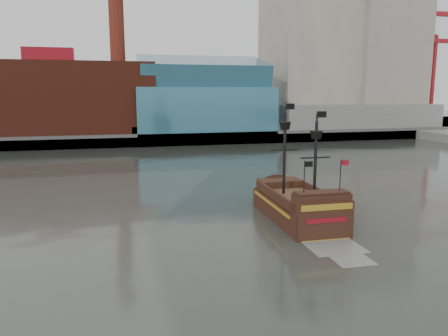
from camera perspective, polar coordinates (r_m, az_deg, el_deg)
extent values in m
plane|color=#282B26|center=(30.62, 5.29, -11.36)|extent=(400.00, 400.00, 0.00)
cube|color=slate|center=(119.66, -9.62, 4.99)|extent=(220.00, 60.00, 2.00)
cube|color=#4C4C49|center=(90.40, -8.06, 3.65)|extent=(220.00, 1.00, 2.60)
cube|color=maroon|center=(99.61, -21.61, 8.36)|extent=(42.00, 18.00, 15.00)
cube|color=#306B82|center=(98.90, -2.81, 7.59)|extent=(30.00, 16.00, 10.00)
cube|color=#B3A594|center=(118.64, 11.06, 16.53)|extent=(20.00, 22.00, 46.00)
cube|color=gray|center=(123.51, 19.62, 14.01)|extent=(18.00, 18.00, 38.00)
cube|color=#B3A594|center=(138.50, 11.89, 16.78)|extent=(24.00, 20.00, 52.00)
cube|color=slate|center=(109.47, 17.66, 6.31)|extent=(40.00, 6.00, 6.00)
cylinder|color=maroon|center=(102.25, -13.92, 19.21)|extent=(3.20, 3.20, 22.00)
cube|color=#306B82|center=(98.89, -2.85, 12.22)|extent=(28.00, 14.94, 8.78)
cube|color=slate|center=(139.97, 24.69, 5.96)|extent=(4.00, 4.00, 3.00)
cylinder|color=maroon|center=(139.93, 25.13, 11.88)|extent=(1.40, 1.40, 32.00)
cube|color=maroon|center=(139.62, 24.60, 18.13)|extent=(5.00, 2.50, 2.50)
cube|color=slate|center=(154.02, 25.27, 6.20)|extent=(4.00, 4.00, 3.00)
cylinder|color=maroon|center=(153.88, 25.60, 10.47)|extent=(1.40, 1.40, 26.00)
cube|color=maroon|center=(152.77, 25.05, 15.05)|extent=(5.00, 2.50, 2.50)
cube|color=black|center=(39.19, 9.46, -5.80)|extent=(4.90, 11.23, 2.41)
cube|color=#53381E|center=(38.85, 9.52, -3.89)|extent=(4.41, 10.10, 0.28)
cube|color=black|center=(42.81, 7.27, -2.09)|extent=(3.99, 2.32, 0.93)
cube|color=black|center=(34.42, 12.60, -4.61)|extent=(4.43, 1.59, 1.67)
cube|color=black|center=(34.09, 13.12, -7.36)|extent=(4.54, 0.34, 3.71)
cube|color=#A88520|center=(33.57, 13.32, -5.01)|extent=(4.17, 0.17, 0.46)
cube|color=maroon|center=(33.84, 13.25, -6.68)|extent=(3.24, 0.15, 0.37)
cylinder|color=black|center=(39.14, 7.90, 1.85)|extent=(0.27, 0.27, 7.23)
cylinder|color=black|center=(37.00, 11.84, 0.83)|extent=(0.27, 0.27, 6.67)
cone|color=black|center=(38.87, 7.99, 5.51)|extent=(1.04, 1.04, 0.65)
cone|color=black|center=(36.72, 11.97, 4.26)|extent=(1.04, 1.04, 0.65)
cube|color=black|center=(38.93, 8.62, 7.96)|extent=(0.83, 0.05, 0.51)
cube|color=black|center=(36.77, 12.65, 6.85)|extent=(0.83, 0.05, 0.51)
cube|color=#969B95|center=(33.12, 14.23, -9.94)|extent=(4.02, 3.43, 0.01)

